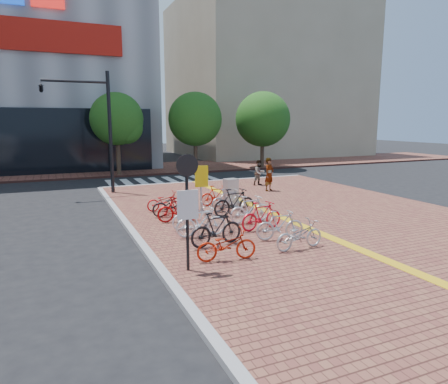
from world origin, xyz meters
name	(u,v)px	position (x,y,z in m)	size (l,w,h in m)	color
ground	(252,234)	(0.00, 0.00, 0.00)	(120.00, 120.00, 0.00)	black
sidewalk	(430,265)	(3.00, -5.00, 0.07)	(14.00, 34.00, 0.15)	brown
tactile_strip	(403,267)	(2.00, -5.00, 0.16)	(0.40, 34.00, 0.01)	gold
kerb_west	(192,312)	(-4.00, -5.00, 0.08)	(0.25, 34.00, 0.15)	gray
kerb_north	(209,182)	(3.00, 12.00, 0.08)	(14.00, 0.25, 0.15)	gray
far_sidewalk	(137,169)	(0.00, 21.00, 0.07)	(70.00, 8.00, 0.15)	brown
building_beige	(264,80)	(18.00, 32.00, 9.00)	(20.00, 18.00, 18.00)	gray
crosswalk	(165,181)	(0.50, 14.00, 0.01)	(7.50, 4.00, 0.01)	silver
street_trees	(208,120)	(5.04, 17.45, 4.10)	(16.20, 4.60, 6.35)	#38281E
bike_0	(226,245)	(-2.14, -2.57, 0.60)	(0.60, 1.72, 0.90)	#B9240D
bike_1	(216,229)	(-1.88, -1.20, 0.70)	(0.52, 1.84, 1.10)	black
bike_2	(201,222)	(-1.99, -0.09, 0.68)	(0.50, 1.76, 1.06)	white
bike_3	(193,216)	(-1.85, 1.13, 0.61)	(0.61, 1.74, 0.91)	white
bike_4	(179,209)	(-2.08, 2.21, 0.66)	(0.48, 1.69, 1.02)	#A70B0C
bike_5	(175,205)	(-1.97, 3.10, 0.64)	(0.65, 1.85, 0.97)	black
bike_6	(165,201)	(-2.06, 4.36, 0.57)	(0.56, 1.61, 0.85)	red
bike_7	(299,235)	(0.31, -2.55, 0.60)	(0.60, 1.72, 0.90)	#B6B7BB
bike_8	(280,225)	(0.29, -1.45, 0.65)	(0.47, 1.66, 1.00)	#BABABF
bike_9	(262,216)	(0.33, -0.12, 0.67)	(0.49, 1.74, 1.04)	red
bike_10	(250,209)	(0.41, 0.97, 0.68)	(0.50, 1.77, 1.07)	silver
bike_11	(235,202)	(0.33, 2.22, 0.73)	(0.55, 1.94, 1.16)	black
bike_12	(228,200)	(0.47, 3.15, 0.66)	(0.48, 1.68, 1.01)	#A2A2A6
bike_13	(217,195)	(0.47, 4.47, 0.62)	(0.45, 1.58, 0.95)	red
pedestrian_a	(269,174)	(4.68, 6.98, 1.08)	(0.68, 0.45, 1.87)	gray
pedestrian_b	(259,173)	(5.13, 8.99, 0.92)	(0.75, 0.59, 1.55)	#535C6A
utility_box	(231,193)	(0.94, 3.93, 0.80)	(0.60, 0.43, 1.30)	#B6B5BA
yellow_sign	(201,181)	(-0.81, 3.07, 1.58)	(0.56, 0.15, 2.06)	#B7B7BC
notice_sign	(187,198)	(-3.38, -2.91, 2.09)	(0.57, 0.13, 3.08)	black
traffic_light_pole	(79,110)	(-5.00, 9.97, 4.63)	(3.49, 1.34, 6.49)	black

